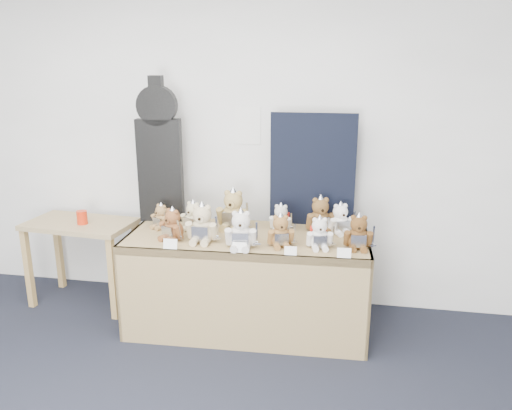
% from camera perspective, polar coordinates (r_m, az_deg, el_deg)
% --- Properties ---
extents(room_shell, '(6.00, 6.00, 6.00)m').
position_cam_1_polar(room_shell, '(4.09, -0.95, 9.05)').
color(room_shell, silver).
rests_on(room_shell, floor).
extents(display_table, '(1.82, 0.82, 0.75)m').
position_cam_1_polar(display_table, '(3.71, -1.17, -6.20)').
color(display_table, olive).
rests_on(display_table, floor).
extents(side_table, '(0.91, 0.55, 0.72)m').
position_cam_1_polar(side_table, '(4.41, -19.36, -3.35)').
color(side_table, '#9A7B53').
rests_on(side_table, floor).
extents(guitar_case, '(0.36, 0.14, 1.15)m').
position_cam_1_polar(guitar_case, '(4.04, -10.97, 5.99)').
color(guitar_case, black).
rests_on(guitar_case, display_table).
extents(navy_board, '(0.66, 0.02, 0.88)m').
position_cam_1_polar(navy_board, '(3.89, 6.47, 3.97)').
color(navy_board, black).
rests_on(navy_board, display_table).
extents(red_cup, '(0.08, 0.08, 0.11)m').
position_cam_1_polar(red_cup, '(4.29, -19.26, -1.35)').
color(red_cup, red).
rests_on(red_cup, side_table).
extents(teddy_front_far_left, '(0.21, 0.21, 0.26)m').
position_cam_1_polar(teddy_front_far_left, '(3.66, -9.54, -2.34)').
color(teddy_front_far_left, brown).
rests_on(teddy_front_far_left, display_table).
extents(teddy_front_left, '(0.26, 0.20, 0.32)m').
position_cam_1_polar(teddy_front_left, '(3.58, -6.17, -2.28)').
color(teddy_front_left, '#C1AE88').
rests_on(teddy_front_left, display_table).
extents(teddy_front_centre, '(0.25, 0.21, 0.30)m').
position_cam_1_polar(teddy_front_centre, '(3.44, -1.72, -3.00)').
color(teddy_front_centre, silver).
rests_on(teddy_front_centre, display_table).
extents(teddy_front_right, '(0.22, 0.19, 0.26)m').
position_cam_1_polar(teddy_front_right, '(3.48, 2.83, -3.10)').
color(teddy_front_right, brown).
rests_on(teddy_front_right, display_table).
extents(teddy_front_far_right, '(0.21, 0.18, 0.25)m').
position_cam_1_polar(teddy_front_far_right, '(3.47, 7.26, -3.33)').
color(teddy_front_far_right, silver).
rests_on(teddy_front_far_right, display_table).
extents(teddy_front_end, '(0.22, 0.18, 0.27)m').
position_cam_1_polar(teddy_front_end, '(3.50, 11.62, -3.20)').
color(teddy_front_end, brown).
rests_on(teddy_front_end, display_table).
extents(teddy_back_left, '(0.21, 0.20, 0.25)m').
position_cam_1_polar(teddy_back_left, '(3.85, -7.21, -1.38)').
color(teddy_back_left, beige).
rests_on(teddy_back_left, display_table).
extents(teddy_back_centre_left, '(0.28, 0.23, 0.35)m').
position_cam_1_polar(teddy_back_centre_left, '(3.85, -2.63, -0.71)').
color(teddy_back_centre_left, tan).
rests_on(teddy_back_centre_left, display_table).
extents(teddy_back_centre_right, '(0.19, 0.16, 0.24)m').
position_cam_1_polar(teddy_back_centre_right, '(3.81, 2.86, -1.58)').
color(teddy_back_centre_right, silver).
rests_on(teddy_back_centre_right, display_table).
extents(teddy_back_right, '(0.25, 0.23, 0.30)m').
position_cam_1_polar(teddy_back_right, '(3.82, 7.36, -1.24)').
color(teddy_back_right, brown).
rests_on(teddy_back_right, display_table).
extents(teddy_back_end, '(0.22, 0.21, 0.26)m').
position_cam_1_polar(teddy_back_end, '(3.79, 9.62, -1.69)').
color(teddy_back_end, white).
rests_on(teddy_back_end, display_table).
extents(teddy_back_far_left, '(0.17, 0.18, 0.22)m').
position_cam_1_polar(teddy_back_far_left, '(3.93, -10.79, -1.38)').
color(teddy_back_far_left, olive).
rests_on(teddy_back_far_left, display_table).
extents(entry_card_a, '(0.10, 0.03, 0.07)m').
position_cam_1_polar(entry_card_a, '(3.49, -9.78, -4.41)').
color(entry_card_a, white).
rests_on(entry_card_a, display_table).
extents(entry_card_b, '(0.10, 0.03, 0.07)m').
position_cam_1_polar(entry_card_b, '(3.38, -1.91, -4.86)').
color(entry_card_b, white).
rests_on(entry_card_b, display_table).
extents(entry_card_c, '(0.08, 0.02, 0.06)m').
position_cam_1_polar(entry_card_c, '(3.34, 3.98, -5.24)').
color(entry_card_c, white).
rests_on(entry_card_c, display_table).
extents(entry_card_d, '(0.09, 0.02, 0.07)m').
position_cam_1_polar(entry_card_d, '(3.34, 10.04, -5.42)').
color(entry_card_d, white).
rests_on(entry_card_d, display_table).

